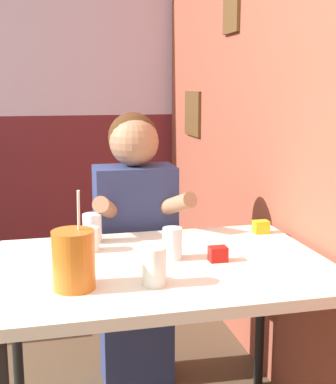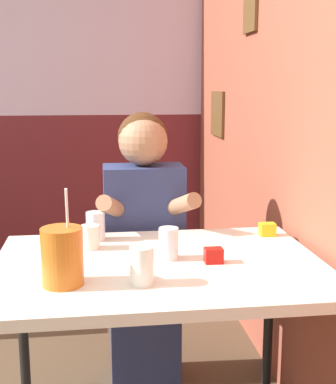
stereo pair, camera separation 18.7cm
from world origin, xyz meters
name	(u,v)px [view 2 (the right image)]	position (x,y,z in m)	size (l,w,h in m)	color
brick_wall_right	(259,77)	(1.47, 1.32, 1.35)	(0.08, 4.64, 2.70)	#9E4C38
main_table	(160,280)	(0.86, 0.40, 0.67)	(1.09, 0.79, 0.73)	beige
person_seated	(144,242)	(0.86, 0.94, 0.64)	(0.42, 0.41, 1.20)	navy
cocktail_pitcher	(62,257)	(0.56, 0.23, 0.82)	(0.12, 0.12, 0.29)	#C6661E
glass_near_pitcher	(169,243)	(0.90, 0.43, 0.78)	(0.07, 0.07, 0.11)	silver
glass_center	(142,266)	(0.79, 0.21, 0.79)	(0.07, 0.07, 0.11)	silver
glass_far_side	(90,237)	(0.63, 0.58, 0.77)	(0.07, 0.07, 0.09)	silver
glass_by_brick	(96,226)	(0.65, 0.69, 0.78)	(0.07, 0.07, 0.11)	silver
condiment_ketchup	(214,255)	(1.04, 0.37, 0.75)	(0.06, 0.04, 0.05)	#B7140F
condiment_mustard	(267,229)	(1.32, 0.66, 0.75)	(0.06, 0.04, 0.05)	yellow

